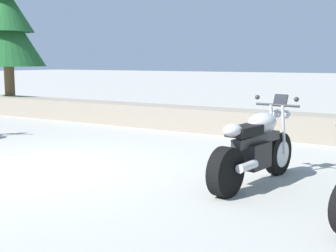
# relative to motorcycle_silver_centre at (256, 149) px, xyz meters

# --- Properties ---
(ground_plane) EXTENTS (120.00, 120.00, 0.00)m
(ground_plane) POSITION_rel_motorcycle_silver_centre_xyz_m (-3.14, -0.95, -0.49)
(ground_plane) COLOR #A3A099
(stone_wall) EXTENTS (36.00, 0.80, 0.55)m
(stone_wall) POSITION_rel_motorcycle_silver_centre_xyz_m (-3.14, 3.85, -0.21)
(stone_wall) COLOR gray
(stone_wall) RESTS_ON ground
(motorcycle_silver_centre) EXTENTS (0.67, 2.06, 1.18)m
(motorcycle_silver_centre) POSITION_rel_motorcycle_silver_centre_xyz_m (0.00, 0.00, 0.00)
(motorcycle_silver_centre) COLOR black
(motorcycle_silver_centre) RESTS_ON ground
(pine_tree_far_left) EXTENTS (2.34, 2.34, 3.96)m
(pine_tree_far_left) POSITION_rel_motorcycle_silver_centre_xyz_m (-9.91, 4.13, 2.27)
(pine_tree_far_left) COLOR brown
(pine_tree_far_left) RESTS_ON stone_wall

